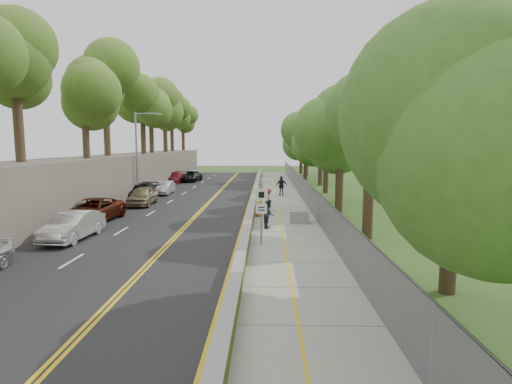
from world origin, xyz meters
The scene contains 25 objects.
ground centered at (0.00, 0.00, 0.00)m, with size 140.00×140.00×0.00m, color #33511E.
road centered at (-5.40, 15.00, 0.02)m, with size 11.20×66.00×0.04m, color black.
sidewalk centered at (2.55, 15.00, 0.03)m, with size 4.20×66.00×0.05m, color gray.
jersey_barrier centered at (0.25, 15.00, 0.30)m, with size 0.42×66.00×0.60m, color #CDD417.
rock_embankment centered at (-13.50, 15.00, 2.00)m, with size 5.00×66.00×4.00m, color #595147.
chainlink_fence centered at (4.65, 15.00, 1.00)m, with size 0.04×66.00×2.00m, color slate.
trees_embankment centered at (-13.00, 15.00, 10.50)m, with size 6.40×66.00×13.00m, color #4F7725, non-canonical shape.
trees_fenceside centered at (7.00, 15.00, 7.00)m, with size 7.00×66.00×14.00m, color #4A7E2C, non-canonical shape.
streetlight centered at (-10.46, 14.00, 4.64)m, with size 2.52×0.22×8.00m.
signpost centered at (1.05, -3.02, 1.96)m, with size 0.62×0.09×3.10m.
construction_barrel centered at (3.00, 25.80, 0.47)m, with size 0.52×0.52×0.85m, color #D63A03.
concrete_block centered at (3.43, 2.72, 0.45)m, with size 1.19×0.90×0.80m, color gray.
car_1 centered at (-9.00, -2.11, 0.78)m, with size 1.57×4.50×1.48m, color silver.
car_2 centered at (-10.06, 2.71, 0.80)m, with size 2.53×5.48×1.52m, color #521809.
car_3 centered at (-10.33, 14.28, 0.73)m, with size 1.92×4.73×1.37m, color black.
car_4 centered at (-9.00, 9.93, 0.81)m, with size 1.82×4.53×1.54m, color gray.
car_5 centered at (-9.00, 17.22, 0.70)m, with size 1.40×4.01×1.32m, color silver.
car_6 centered at (-9.00, 30.86, 0.74)m, with size 2.31×5.01×1.39m, color black.
car_7 centered at (-10.60, 28.91, 0.75)m, with size 1.99×4.89×1.42m, color maroon.
car_8 centered at (-9.00, 32.18, 0.81)m, with size 1.82×4.53×1.54m, color silver.
painter_0 centered at (0.75, 4.99, 0.82)m, with size 0.75×0.49×1.54m, color gold.
painter_1 centered at (1.26, 7.24, 0.82)m, with size 0.56×0.37×1.54m, color white.
painter_2 centered at (1.45, 1.00, 0.92)m, with size 0.85×0.66×1.75m, color black.
painter_3 centered at (1.45, 7.69, 0.87)m, with size 1.06×0.61×1.64m, color brown.
person_far centered at (2.80, 16.28, 1.01)m, with size 1.13×0.47×1.93m, color black.
Camera 1 is at (1.28, -22.69, 5.13)m, focal length 28.00 mm.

